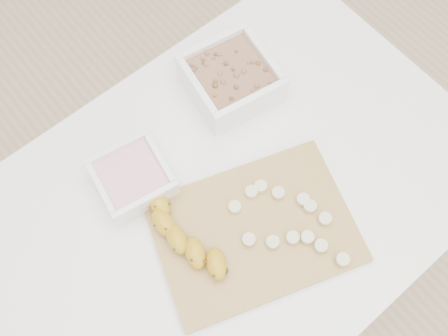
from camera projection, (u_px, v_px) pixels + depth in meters
ground at (230, 267)px, 1.68m from camera, size 3.50×3.50×0.00m
table at (233, 206)px, 1.08m from camera, size 1.00×0.70×0.75m
bowl_yogurt at (133, 178)px, 0.96m from camera, size 0.16×0.16×0.06m
bowl_granola at (231, 79)px, 1.04m from camera, size 0.20×0.20×0.08m
cutting_board at (254, 231)px, 0.95m from camera, size 0.43×0.37×0.01m
banana at (185, 237)px, 0.92m from camera, size 0.08×0.22×0.04m
banana_slices at (288, 220)px, 0.94m from camera, size 0.16×0.23×0.02m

